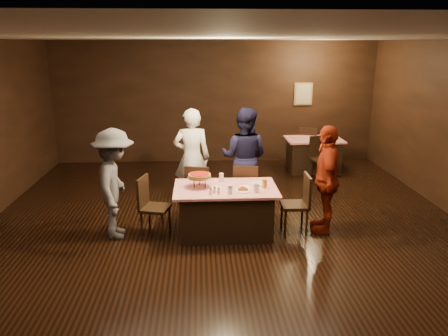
{
  "coord_description": "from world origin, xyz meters",
  "views": [
    {
      "loc": [
        -0.41,
        -5.91,
        2.94
      ],
      "look_at": [
        -0.03,
        0.81,
        1.0
      ],
      "focal_mm": 35.0,
      "sensor_mm": 36.0,
      "label": 1
    }
  ],
  "objects": [
    {
      "name": "glass_front_right",
      "position": [
        0.43,
        0.26,
        0.84
      ],
      "size": [
        0.08,
        0.08,
        0.14
      ],
      "primitive_type": "cylinder",
      "color": "silver",
      "rests_on": "main_table"
    },
    {
      "name": "room",
      "position": [
        0.0,
        0.01,
        2.14
      ],
      "size": [
        10.0,
        10.04,
        3.02
      ],
      "color": "black",
      "rests_on": "ground"
    },
    {
      "name": "napkin_center",
      "position": [
        0.28,
        0.51,
        0.77
      ],
      "size": [
        0.19,
        0.19,
        0.01
      ],
      "primitive_type": "cube",
      "rotation": [
        0.0,
        0.0,
        0.21
      ],
      "color": "white",
      "rests_on": "main_table"
    },
    {
      "name": "plate_empty",
      "position": [
        0.53,
        0.66,
        0.78
      ],
      "size": [
        0.25,
        0.25,
        0.01
      ],
      "primitive_type": "cylinder",
      "color": "white",
      "rests_on": "main_table"
    },
    {
      "name": "pizza_stand",
      "position": [
        -0.42,
        0.56,
        0.95
      ],
      "size": [
        0.38,
        0.38,
        0.22
      ],
      "color": "black",
      "rests_on": "main_table"
    },
    {
      "name": "condiments",
      "position": [
        -0.2,
        0.22,
        0.82
      ],
      "size": [
        0.17,
        0.1,
        0.09
      ],
      "color": "silver",
      "rests_on": "main_table"
    },
    {
      "name": "napkin_left",
      "position": [
        -0.17,
        0.46,
        0.77
      ],
      "size": [
        0.21,
        0.21,
        0.01
      ],
      "primitive_type": "cube",
      "rotation": [
        0.0,
        0.0,
        -0.35
      ],
      "color": "white",
      "rests_on": "main_table"
    },
    {
      "name": "chair_back_near",
      "position": [
        2.27,
        3.27,
        0.47
      ],
      "size": [
        0.51,
        0.51,
        0.95
      ],
      "primitive_type": "cube",
      "rotation": [
        0.0,
        0.0,
        0.24
      ],
      "color": "black",
      "rests_on": "ground"
    },
    {
      "name": "chair_far_left",
      "position": [
        -0.42,
        1.26,
        0.47
      ],
      "size": [
        0.51,
        0.51,
        0.95
      ],
      "primitive_type": "cube",
      "rotation": [
        0.0,
        0.0,
        2.88
      ],
      "color": "black",
      "rests_on": "ground"
    },
    {
      "name": "glass_back",
      "position": [
        -0.07,
        0.81,
        0.84
      ],
      "size": [
        0.08,
        0.08,
        0.14
      ],
      "primitive_type": "cylinder",
      "color": "silver",
      "rests_on": "main_table"
    },
    {
      "name": "chair_back_far",
      "position": [
        2.27,
        4.57,
        0.47
      ],
      "size": [
        0.51,
        0.51,
        0.95
      ],
      "primitive_type": "cube",
      "rotation": [
        0.0,
        0.0,
        2.88
      ],
      "color": "black",
      "rests_on": "ground"
    },
    {
      "name": "chair_end_right",
      "position": [
        1.08,
        0.51,
        0.47
      ],
      "size": [
        0.43,
        0.43,
        0.95
      ],
      "primitive_type": "cube",
      "rotation": [
        0.0,
        0.0,
        -1.58
      ],
      "color": "black",
      "rests_on": "ground"
    },
    {
      "name": "chair_far_right",
      "position": [
        0.38,
        1.26,
        0.47
      ],
      "size": [
        0.48,
        0.48,
        0.95
      ],
      "primitive_type": "cube",
      "rotation": [
        0.0,
        0.0,
        2.99
      ],
      "color": "black",
      "rests_on": "ground"
    },
    {
      "name": "diner_red_shirt",
      "position": [
        1.57,
        0.55,
        0.86
      ],
      "size": [
        0.62,
        1.08,
        1.73
      ],
      "primitive_type": "imported",
      "rotation": [
        0.0,
        0.0,
        -1.77
      ],
      "color": "maroon",
      "rests_on": "ground"
    },
    {
      "name": "diner_navy_hoodie",
      "position": [
        0.4,
        1.78,
        0.92
      ],
      "size": [
        1.07,
        0.96,
        1.83
      ],
      "primitive_type": "imported",
      "rotation": [
        0.0,
        0.0,
        2.79
      ],
      "color": "black",
      "rests_on": "ground"
    },
    {
      "name": "diner_grey_knit",
      "position": [
        -1.72,
        0.52,
        0.86
      ],
      "size": [
        0.71,
        1.15,
        1.71
      ],
      "primitive_type": "imported",
      "rotation": [
        0.0,
        0.0,
        1.64
      ],
      "color": "#5D5C61",
      "rests_on": "ground"
    },
    {
      "name": "glass_front_left",
      "position": [
        0.03,
        0.21,
        0.84
      ],
      "size": [
        0.08,
        0.08,
        0.14
      ],
      "primitive_type": "cylinder",
      "color": "silver",
      "rests_on": "main_table"
    },
    {
      "name": "chair_end_left",
      "position": [
        -1.12,
        0.51,
        0.47
      ],
      "size": [
        0.51,
        0.51,
        0.95
      ],
      "primitive_type": "cube",
      "rotation": [
        0.0,
        0.0,
        1.31
      ],
      "color": "black",
      "rests_on": "ground"
    },
    {
      "name": "main_table",
      "position": [
        -0.02,
        0.51,
        0.39
      ],
      "size": [
        1.6,
        1.0,
        0.77
      ],
      "primitive_type": "cube",
      "color": "#B90C0C",
      "rests_on": "ground"
    },
    {
      "name": "plate_with_slice",
      "position": [
        0.23,
        0.33,
        0.8
      ],
      "size": [
        0.25,
        0.25,
        0.06
      ],
      "color": "white",
      "rests_on": "main_table"
    },
    {
      "name": "back_table",
      "position": [
        2.27,
        3.97,
        0.39
      ],
      "size": [
        1.3,
        0.9,
        0.77
      ],
      "primitive_type": "cube",
      "color": "red",
      "rests_on": "ground"
    },
    {
      "name": "diner_white_jacket",
      "position": [
        -0.56,
        1.82,
        0.91
      ],
      "size": [
        0.67,
        0.45,
        1.82
      ],
      "primitive_type": "imported",
      "rotation": [
        0.0,
        0.0,
        3.17
      ],
      "color": "white",
      "rests_on": "ground"
    },
    {
      "name": "glass_amber",
      "position": [
        0.58,
        0.46,
        0.84
      ],
      "size": [
        0.08,
        0.08,
        0.14
      ],
      "primitive_type": "cylinder",
      "color": "#BF7F26",
      "rests_on": "main_table"
    }
  ]
}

